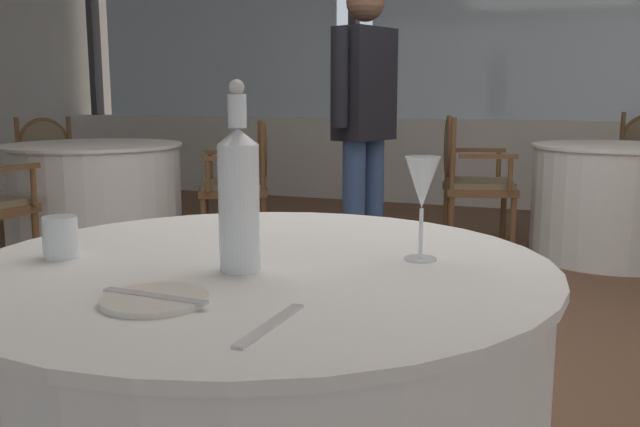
{
  "coord_description": "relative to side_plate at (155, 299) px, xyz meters",
  "views": [
    {
      "loc": [
        0.64,
        -2.57,
        1.08
      ],
      "look_at": [
        0.08,
        -1.11,
        0.81
      ],
      "focal_mm": 38.46,
      "sensor_mm": 36.0,
      "label": 1
    }
  ],
  "objects": [
    {
      "name": "side_plate",
      "position": [
        0.0,
        0.0,
        0.0
      ],
      "size": [
        0.17,
        0.17,
        0.01
      ],
      "primitive_type": "cylinder",
      "color": "silver",
      "rests_on": "foreground_table"
    },
    {
      "name": "water_bottle",
      "position": [
        0.03,
        0.23,
        0.14
      ],
      "size": [
        0.08,
        0.08,
        0.35
      ],
      "color": "white",
      "rests_on": "foreground_table"
    },
    {
      "name": "dinner_fork",
      "position": [
        0.22,
        -0.04,
        -0.0
      ],
      "size": [
        0.02,
        0.2,
        0.0
      ],
      "primitive_type": "cube",
      "rotation": [
        0.0,
        0.0,
        1.55
      ],
      "color": "silver",
      "rests_on": "foreground_table"
    },
    {
      "name": "butter_knife",
      "position": [
        0.0,
        0.0,
        0.01
      ],
      "size": [
        0.19,
        0.03,
        0.0
      ],
      "primitive_type": "cube",
      "rotation": [
        0.0,
        0.0,
        -0.05
      ],
      "color": "silver",
      "rests_on": "foreground_table"
    },
    {
      "name": "background_table_0",
      "position": [
        0.81,
        4.03,
        -0.38
      ],
      "size": [
        1.06,
        1.06,
        0.76
      ],
      "color": "white",
      "rests_on": "ground_plane"
    },
    {
      "name": "dining_chair_1_1",
      "position": [
        -3.33,
        3.4,
        -0.23
      ],
      "size": [
        0.63,
        0.65,
        0.91
      ],
      "rotation": [
        0.0,
        0.0,
        5.73
      ],
      "color": "brown",
      "rests_on": "ground_plane"
    },
    {
      "name": "dining_chair_1_0",
      "position": [
        -1.58,
        3.35,
        -0.23
      ],
      "size": [
        0.62,
        0.65,
        0.9
      ],
      "rotation": [
        0.0,
        0.0,
        3.63
      ],
      "color": "brown",
      "rests_on": "ground_plane"
    },
    {
      "name": "wine_glass",
      "position": [
        0.33,
        0.43,
        0.14
      ],
      "size": [
        0.07,
        0.07,
        0.21
      ],
      "color": "white",
      "rests_on": "foreground_table"
    },
    {
      "name": "diner_person_1",
      "position": [
        -0.56,
        2.87,
        0.2
      ],
      "size": [
        0.31,
        0.5,
        1.7
      ],
      "rotation": [
        0.0,
        0.0,
        5.94
      ],
      "color": "#334770",
      "rests_on": "ground_plane"
    },
    {
      "name": "dining_chair_0_2",
      "position": [
        -0.11,
        3.78,
        -0.2
      ],
      "size": [
        0.56,
        0.61,
        0.94
      ],
      "rotation": [
        0.0,
        0.0,
        12.83
      ],
      "color": "brown",
      "rests_on": "ground_plane"
    },
    {
      "name": "ground_plane",
      "position": [
        -0.02,
        1.69,
        -0.77
      ],
      "size": [
        14.64,
        14.64,
        0.0
      ],
      "primitive_type": "plane",
      "color": "brown"
    },
    {
      "name": "window_wall_far",
      "position": [
        -0.02,
        5.92,
        0.37
      ],
      "size": [
        10.29,
        0.14,
        2.85
      ],
      "color": "silver",
      "rests_on": "ground_plane"
    },
    {
      "name": "background_table_1",
      "position": [
        -2.47,
        2.87,
        -0.38
      ],
      "size": [
        1.19,
        1.19,
        0.76
      ],
      "color": "white",
      "rests_on": "ground_plane"
    },
    {
      "name": "water_tumbler",
      "position": [
        -0.35,
        0.19,
        0.04
      ],
      "size": [
        0.07,
        0.07,
        0.08
      ],
      "primitive_type": "cylinder",
      "color": "white",
      "rests_on": "foreground_table"
    }
  ]
}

